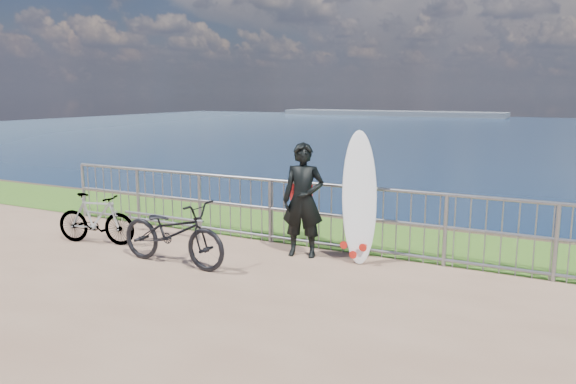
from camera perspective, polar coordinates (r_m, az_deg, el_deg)
The scene contains 8 objects.
grass_strip at distance 10.61m, azimuth 3.48°, elevation -3.97°, with size 120.00×120.00×0.00m, color #34641B.
seascape at distance 161.60m, azimuth 10.35°, elevation 7.67°, with size 260.00×260.00×5.00m.
railing at distance 9.50m, azimuth 0.91°, elevation -2.10°, with size 10.06×0.10×1.13m.
surfer at distance 8.86m, azimuth 1.55°, elevation -0.83°, with size 0.66×0.43×1.82m, color black.
surfboard at distance 8.64m, azimuth 7.23°, elevation -1.01°, with size 0.69×0.66×2.03m.
bicycle_near at distance 8.66m, azimuth -11.62°, elevation -4.05°, with size 0.67×1.91×1.01m, color black.
bicycle_far at distance 10.22m, azimuth -18.94°, elevation -2.58°, with size 0.41×1.47×0.88m, color black.
bike_rack at distance 10.52m, azimuth -12.59°, elevation -2.66°, with size 1.79×0.05×0.37m.
Camera 1 is at (4.18, -6.70, 2.60)m, focal length 35.00 mm.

